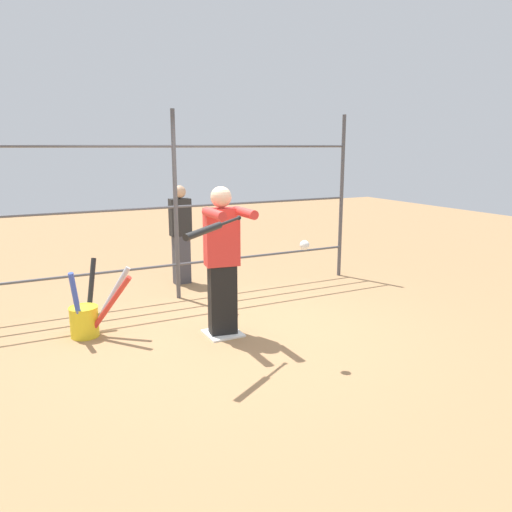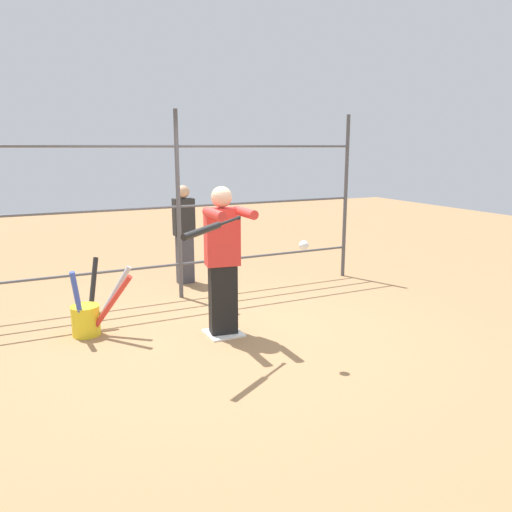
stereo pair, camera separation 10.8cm
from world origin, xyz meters
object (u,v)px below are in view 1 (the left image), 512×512
Objects in this scene: bystander_behind_fence at (181,233)px; baseball_bat_swinging at (208,229)px; batter at (222,257)px; softball_in_flight at (305,245)px; bat_bucket at (87,316)px.

baseball_bat_swinging is at bearing 76.17° from bystander_behind_fence.
bystander_behind_fence is (-0.76, -3.09, -0.57)m from baseball_bat_swinging.
batter is 1.11m from softball_in_flight.
batter is at bearing 154.80° from bat_bucket.
batter is 2.37m from bystander_behind_fence.
softball_in_flight is at bearing 92.55° from bystander_behind_fence.
baseball_bat_swinging is 0.96m from softball_in_flight.
softball_in_flight is (-0.91, 0.24, -0.19)m from baseball_bat_swinging.
baseball_bat_swinging is at bearing 123.86° from bat_bucket.
batter is 1.69m from bat_bucket.
batter reaches higher than softball_in_flight.
bystander_behind_fence is (-1.70, -1.69, 0.57)m from bat_bucket.
bat_bucket is at bearing -56.14° from baseball_bat_swinging.
bat_bucket is (1.85, -1.64, -0.95)m from softball_in_flight.
batter is 1.99× the size of bat_bucket.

